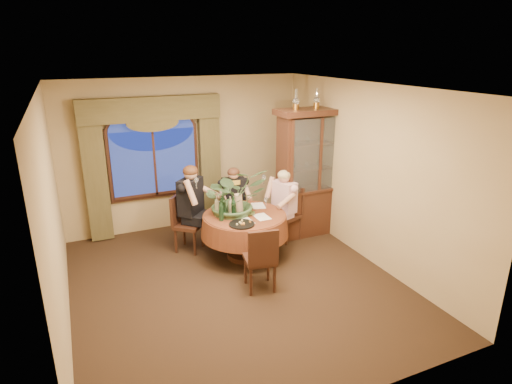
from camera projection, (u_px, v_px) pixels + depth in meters
name	position (u px, v px, depth m)	size (l,w,h in m)	color
floor	(236.00, 283.00, 6.28)	(5.00, 5.00, 0.00)	black
wall_back	(186.00, 154.00, 7.99)	(4.50, 4.50, 0.00)	tan
wall_right	(368.00, 174.00, 6.70)	(5.00, 5.00, 0.00)	tan
ceiling	(232.00, 88.00, 5.38)	(5.00, 5.00, 0.00)	white
window	(155.00, 163.00, 7.73)	(1.62, 0.10, 1.32)	navy
arched_transom	(151.00, 120.00, 7.48)	(1.60, 0.06, 0.44)	navy
drapery_left	(95.00, 177.00, 7.33)	(0.38, 0.14, 2.32)	#4A4422
drapery_right	(210.00, 164.00, 8.12)	(0.38, 0.14, 2.32)	#4A4422
swag_valance	(151.00, 109.00, 7.35)	(2.45, 0.16, 0.42)	#4A4422
dining_table	(245.00, 236.00, 6.95)	(1.42, 1.42, 0.75)	maroon
china_cabinet	(313.00, 173.00, 7.69)	(1.42, 0.56, 2.29)	#321910
oil_lamp_left	(296.00, 99.00, 7.11)	(0.11, 0.11, 0.34)	#A5722D
oil_lamp_center	(317.00, 98.00, 7.27)	(0.11, 0.11, 0.34)	#A5722D
oil_lamp_right	(336.00, 97.00, 7.42)	(0.11, 0.11, 0.34)	#A5722D
chair_right	(286.00, 214.00, 7.57)	(0.42, 0.42, 0.96)	black
chair_back_right	(234.00, 209.00, 7.84)	(0.42, 0.42, 0.96)	black
chair_back	(188.00, 224.00, 7.16)	(0.42, 0.42, 0.96)	black
chair_front_left	(260.00, 258.00, 6.00)	(0.42, 0.42, 0.96)	black
person_pink	(284.00, 206.00, 7.46)	(0.47, 0.43, 1.31)	beige
person_back	(191.00, 207.00, 7.17)	(0.53, 0.48, 1.47)	black
person_scarf	(234.00, 201.00, 7.74)	(0.46, 0.42, 1.28)	black
stoneware_vase	(238.00, 204.00, 6.86)	(0.17, 0.17, 0.31)	#A08263
centerpiece_plant	(234.00, 174.00, 6.72)	(1.02, 1.13, 0.88)	#3B5B36
olive_bowl	(251.00, 214.00, 6.81)	(0.15, 0.15, 0.05)	#495A2E
cheese_platter	(242.00, 224.00, 6.42)	(0.39, 0.39, 0.02)	black
wine_bottle_0	(224.00, 208.00, 6.65)	(0.07, 0.07, 0.33)	black
wine_bottle_1	(217.00, 207.00, 6.70)	(0.07, 0.07, 0.33)	tan
wine_bottle_2	(230.00, 207.00, 6.70)	(0.07, 0.07, 0.33)	tan
wine_bottle_3	(221.00, 211.00, 6.54)	(0.07, 0.07, 0.33)	black
wine_bottle_4	(223.00, 203.00, 6.87)	(0.07, 0.07, 0.33)	black
wine_bottle_5	(233.00, 207.00, 6.68)	(0.07, 0.07, 0.33)	black
tasting_paper_0	(262.00, 217.00, 6.72)	(0.21, 0.30, 0.00)	white
tasting_paper_1	(258.00, 206.00, 7.20)	(0.21, 0.30, 0.00)	white
tasting_paper_2	(245.00, 221.00, 6.56)	(0.21, 0.30, 0.00)	white
wine_glass_person_pink	(266.00, 202.00, 7.11)	(0.07, 0.07, 0.18)	silver
wine_glass_person_back	(218.00, 205.00, 6.97)	(0.07, 0.07, 0.18)	silver
wine_glass_person_scarf	(239.00, 199.00, 7.24)	(0.07, 0.07, 0.18)	silver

